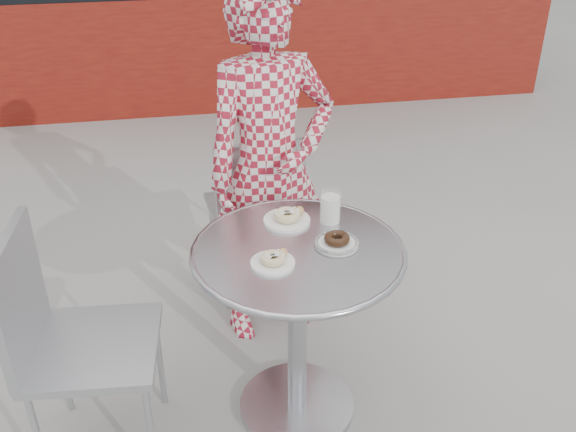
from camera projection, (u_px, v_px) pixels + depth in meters
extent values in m
plane|color=#A5A39D|center=(308.00, 407.00, 2.71)|extent=(60.00, 60.00, 0.00)
cube|color=maroon|center=(221.00, 55.00, 5.61)|extent=(6.02, 0.20, 1.00)
cylinder|color=silver|center=(297.00, 405.00, 2.70)|extent=(0.48, 0.48, 0.03)
cylinder|color=silver|center=(297.00, 335.00, 2.51)|extent=(0.08, 0.08, 0.76)
cylinder|color=silver|center=(298.00, 252.00, 2.32)|extent=(0.76, 0.76, 0.02)
torus|color=silver|center=(298.00, 252.00, 2.32)|extent=(0.79, 0.79, 0.03)
cube|color=#ACAFB4|center=(252.00, 209.00, 3.27)|extent=(0.47, 0.47, 0.03)
cube|color=#ACAFB4|center=(261.00, 186.00, 2.99)|extent=(0.43, 0.08, 0.43)
cube|color=#ACAFB4|center=(94.00, 347.00, 2.31)|extent=(0.49, 0.49, 0.03)
cube|color=#ACAFB4|center=(18.00, 297.00, 2.17)|extent=(0.07, 0.46, 0.45)
imported|color=maroon|center=(270.00, 170.00, 2.81)|extent=(0.69, 0.54, 1.66)
cylinder|color=white|center=(287.00, 220.00, 2.48)|extent=(0.18, 0.18, 0.01)
torus|color=gold|center=(287.00, 215.00, 2.47)|extent=(0.11, 0.11, 0.03)
sphere|color=#B77A3F|center=(299.00, 211.00, 2.50)|extent=(0.04, 0.04, 0.04)
cylinder|color=white|center=(273.00, 263.00, 2.23)|extent=(0.16, 0.16, 0.01)
torus|color=gold|center=(273.00, 258.00, 2.22)|extent=(0.09, 0.09, 0.03)
sphere|color=#B77A3F|center=(283.00, 252.00, 2.25)|extent=(0.03, 0.03, 0.03)
cylinder|color=white|center=(337.00, 244.00, 2.34)|extent=(0.16, 0.16, 0.01)
torus|color=black|center=(337.00, 239.00, 2.33)|extent=(0.10, 0.10, 0.03)
torus|color=black|center=(337.00, 243.00, 2.34)|extent=(0.16, 0.16, 0.01)
cylinder|color=white|center=(330.00, 209.00, 2.46)|extent=(0.07, 0.07, 0.11)
cylinder|color=white|center=(330.00, 207.00, 2.46)|extent=(0.08, 0.08, 0.13)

